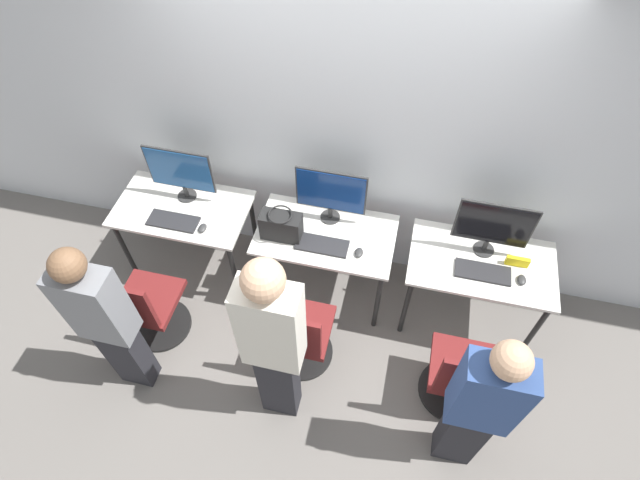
# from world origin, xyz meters

# --- Properties ---
(ground_plane) EXTENTS (20.00, 20.00, 0.00)m
(ground_plane) POSITION_xyz_m (0.00, 0.00, 0.00)
(ground_plane) COLOR slate
(wall_back) EXTENTS (12.00, 0.05, 2.80)m
(wall_back) POSITION_xyz_m (0.00, 0.74, 1.40)
(wall_back) COLOR silver
(wall_back) RESTS_ON ground_plane
(desk_left) EXTENTS (1.04, 0.61, 0.75)m
(desk_left) POSITION_xyz_m (-1.16, 0.31, 0.65)
(desk_left) COLOR silver
(desk_left) RESTS_ON ground_plane
(monitor_left) EXTENTS (0.53, 0.15, 0.48)m
(monitor_left) POSITION_xyz_m (-1.16, 0.43, 1.02)
(monitor_left) COLOR #2D2D2D
(monitor_left) RESTS_ON desk_left
(keyboard_left) EXTENTS (0.39, 0.16, 0.02)m
(keyboard_left) POSITION_xyz_m (-1.16, 0.15, 0.76)
(keyboard_left) COLOR #262628
(keyboard_left) RESTS_ON desk_left
(mouse_left) EXTENTS (0.06, 0.09, 0.03)m
(mouse_left) POSITION_xyz_m (-0.91, 0.13, 0.77)
(mouse_left) COLOR #333333
(mouse_left) RESTS_ON desk_left
(office_chair_left) EXTENTS (0.48, 0.48, 0.88)m
(office_chair_left) POSITION_xyz_m (-1.22, -0.41, 0.36)
(office_chair_left) COLOR black
(office_chair_left) RESTS_ON ground_plane
(person_left) EXTENTS (0.36, 0.20, 1.55)m
(person_left) POSITION_xyz_m (-1.20, -0.78, 0.84)
(person_left) COLOR #232328
(person_left) RESTS_ON ground_plane
(desk_center) EXTENTS (1.04, 0.61, 0.75)m
(desk_center) POSITION_xyz_m (0.00, 0.31, 0.65)
(desk_center) COLOR silver
(desk_center) RESTS_ON ground_plane
(monitor_center) EXTENTS (0.53, 0.15, 0.48)m
(monitor_center) POSITION_xyz_m (0.00, 0.47, 1.02)
(monitor_center) COLOR #2D2D2D
(monitor_center) RESTS_ON desk_center
(keyboard_center) EXTENTS (0.39, 0.16, 0.02)m
(keyboard_center) POSITION_xyz_m (0.00, 0.19, 0.76)
(keyboard_center) COLOR #262628
(keyboard_center) RESTS_ON desk_center
(mouse_center) EXTENTS (0.06, 0.09, 0.03)m
(mouse_center) POSITION_xyz_m (0.28, 0.18, 0.77)
(mouse_center) COLOR #333333
(mouse_center) RESTS_ON desk_center
(office_chair_center) EXTENTS (0.48, 0.48, 0.88)m
(office_chair_center) POSITION_xyz_m (-0.04, -0.38, 0.36)
(office_chair_center) COLOR black
(office_chair_center) RESTS_ON ground_plane
(person_center) EXTENTS (0.36, 0.23, 1.75)m
(person_center) POSITION_xyz_m (-0.08, -0.75, 0.97)
(person_center) COLOR #232328
(person_center) RESTS_ON ground_plane
(desk_right) EXTENTS (1.04, 0.61, 0.75)m
(desk_right) POSITION_xyz_m (1.16, 0.31, 0.65)
(desk_right) COLOR silver
(desk_right) RESTS_ON ground_plane
(monitor_right) EXTENTS (0.53, 0.15, 0.48)m
(monitor_right) POSITION_xyz_m (1.16, 0.42, 1.02)
(monitor_right) COLOR #2D2D2D
(monitor_right) RESTS_ON desk_right
(keyboard_right) EXTENTS (0.39, 0.16, 0.02)m
(keyboard_right) POSITION_xyz_m (1.16, 0.21, 0.76)
(keyboard_right) COLOR #262628
(keyboard_right) RESTS_ON desk_right
(mouse_right) EXTENTS (0.06, 0.09, 0.03)m
(mouse_right) POSITION_xyz_m (1.42, 0.20, 0.77)
(mouse_right) COLOR #333333
(mouse_right) RESTS_ON desk_right
(office_chair_right) EXTENTS (0.48, 0.48, 0.88)m
(office_chair_right) POSITION_xyz_m (1.12, -0.43, 0.36)
(office_chair_right) COLOR black
(office_chair_right) RESTS_ON ground_plane
(person_right) EXTENTS (0.36, 0.20, 1.55)m
(person_right) POSITION_xyz_m (1.15, -0.80, 0.84)
(person_right) COLOR #232328
(person_right) RESTS_ON ground_plane
(handbag) EXTENTS (0.30, 0.18, 0.25)m
(handbag) POSITION_xyz_m (-0.31, 0.21, 0.87)
(handbag) COLOR black
(handbag) RESTS_ON desk_center
(placard_right) EXTENTS (0.16, 0.03, 0.08)m
(placard_right) POSITION_xyz_m (1.39, 0.34, 0.79)
(placard_right) COLOR yellow
(placard_right) RESTS_ON desk_right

